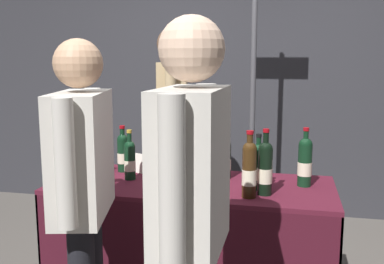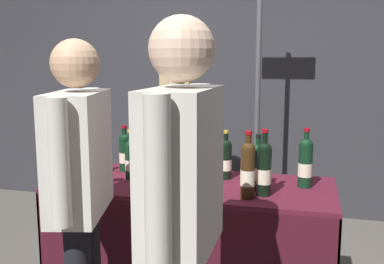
% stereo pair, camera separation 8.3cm
% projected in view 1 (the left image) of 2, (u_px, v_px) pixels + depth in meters
% --- Properties ---
extents(back_partition, '(6.20, 0.12, 2.61)m').
position_uv_depth(back_partition, '(235.00, 79.00, 4.33)').
color(back_partition, '#2D2D33').
rests_on(back_partition, ground_plane).
extents(tasting_table, '(1.62, 0.67, 0.78)m').
position_uv_depth(tasting_table, '(192.00, 224.00, 2.61)').
color(tasting_table, '#4C1423').
rests_on(tasting_table, ground_plane).
extents(featured_wine_bottle, '(0.07, 0.07, 0.29)m').
position_uv_depth(featured_wine_bottle, '(225.00, 158.00, 2.66)').
color(featured_wine_bottle, black).
rests_on(featured_wine_bottle, tasting_table).
extents(display_bottle_0, '(0.07, 0.07, 0.31)m').
position_uv_depth(display_bottle_0, '(258.00, 166.00, 2.43)').
color(display_bottle_0, black).
rests_on(display_bottle_0, tasting_table).
extents(display_bottle_1, '(0.07, 0.07, 0.35)m').
position_uv_depth(display_bottle_1, '(82.00, 155.00, 2.63)').
color(display_bottle_1, '#192333').
rests_on(display_bottle_1, tasting_table).
extents(display_bottle_2, '(0.07, 0.07, 0.31)m').
position_uv_depth(display_bottle_2, '(197.00, 155.00, 2.73)').
color(display_bottle_2, black).
rests_on(display_bottle_2, tasting_table).
extents(display_bottle_3, '(0.07, 0.07, 0.30)m').
position_uv_depth(display_bottle_3, '(123.00, 152.00, 2.82)').
color(display_bottle_3, black).
rests_on(display_bottle_3, tasting_table).
extents(display_bottle_4, '(0.08, 0.08, 0.35)m').
position_uv_depth(display_bottle_4, '(249.00, 169.00, 2.28)').
color(display_bottle_4, '#38230F').
rests_on(display_bottle_4, tasting_table).
extents(display_bottle_5, '(0.07, 0.07, 0.30)m').
position_uv_depth(display_bottle_5, '(130.00, 159.00, 2.63)').
color(display_bottle_5, black).
rests_on(display_bottle_5, tasting_table).
extents(display_bottle_6, '(0.08, 0.08, 0.33)m').
position_uv_depth(display_bottle_6, '(305.00, 161.00, 2.49)').
color(display_bottle_6, black).
rests_on(display_bottle_6, tasting_table).
extents(display_bottle_7, '(0.08, 0.08, 0.35)m').
position_uv_depth(display_bottle_7, '(265.00, 167.00, 2.33)').
color(display_bottle_7, black).
rests_on(display_bottle_7, tasting_table).
extents(display_bottle_8, '(0.07, 0.07, 0.35)m').
position_uv_depth(display_bottle_8, '(178.00, 150.00, 2.79)').
color(display_bottle_8, '#192333').
rests_on(display_bottle_8, tasting_table).
extents(wine_glass_near_vendor, '(0.07, 0.07, 0.15)m').
position_uv_depth(wine_glass_near_vendor, '(103.00, 167.00, 2.50)').
color(wine_glass_near_vendor, silver).
rests_on(wine_glass_near_vendor, tasting_table).
extents(flower_vase, '(0.10, 0.09, 0.38)m').
position_uv_depth(flower_vase, '(182.00, 164.00, 2.49)').
color(flower_vase, silver).
rests_on(flower_vase, tasting_table).
extents(brochure_stand, '(0.14, 0.07, 0.12)m').
position_uv_depth(brochure_stand, '(139.00, 163.00, 2.79)').
color(brochure_stand, silver).
rests_on(brochure_stand, tasting_table).
extents(vendor_presenter, '(0.30, 0.63, 1.72)m').
position_uv_depth(vendor_presenter, '(173.00, 118.00, 3.39)').
color(vendor_presenter, '#2D3347').
rests_on(vendor_presenter, ground_plane).
extents(taster_foreground_right, '(0.32, 0.63, 1.58)m').
position_uv_depth(taster_foreground_right, '(83.00, 179.00, 2.01)').
color(taster_foreground_right, black).
rests_on(taster_foreground_right, ground_plane).
extents(taster_foreground_left, '(0.22, 0.60, 1.64)m').
position_uv_depth(taster_foreground_left, '(192.00, 205.00, 1.56)').
color(taster_foreground_left, '#4C4233').
rests_on(taster_foreground_left, ground_plane).
extents(booth_signpost, '(0.48, 0.04, 2.36)m').
position_uv_depth(booth_signpost, '(253.00, 67.00, 3.53)').
color(booth_signpost, '#47474C').
rests_on(booth_signpost, ground_plane).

